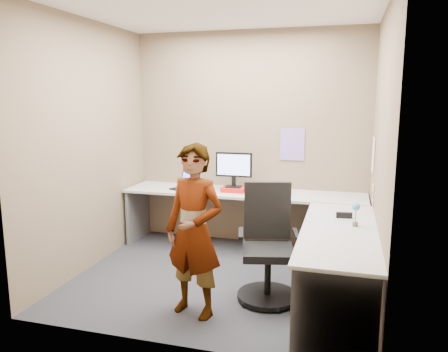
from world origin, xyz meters
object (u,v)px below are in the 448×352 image
(monitor, at_px, (234,167))
(office_chair, at_px, (268,253))
(desk, at_px, (270,218))
(person, at_px, (194,231))

(monitor, xyz_separation_m, office_chair, (0.65, -1.25, -0.60))
(desk, relative_size, monitor, 6.60)
(monitor, xyz_separation_m, person, (0.10, -1.73, -0.29))
(office_chair, distance_m, person, 0.80)
(desk, bearing_deg, office_chair, -81.47)
(desk, xyz_separation_m, person, (-0.45, -1.16, 0.16))
(desk, distance_m, monitor, 0.92)
(monitor, relative_size, person, 0.30)
(monitor, bearing_deg, person, -87.63)
(office_chair, relative_size, person, 0.71)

